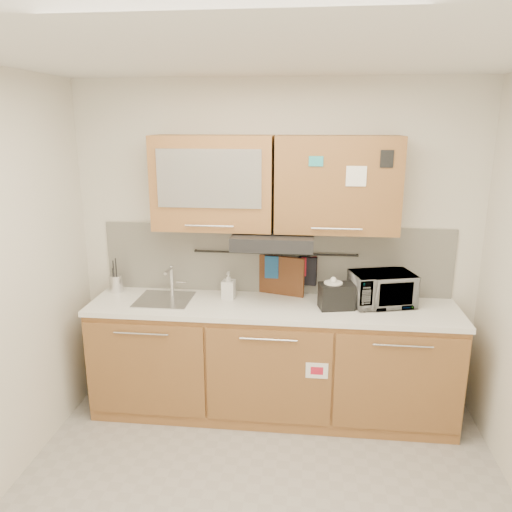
# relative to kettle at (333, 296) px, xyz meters

# --- Properties ---
(ceiling) EXTENTS (3.20, 3.20, 0.00)m
(ceiling) POSITION_rel_kettle_xyz_m (-0.46, -1.18, 1.58)
(ceiling) COLOR white
(ceiling) RESTS_ON wall_back
(wall_back) EXTENTS (3.20, 0.00, 3.20)m
(wall_back) POSITION_rel_kettle_xyz_m (-0.46, 0.32, 0.28)
(wall_back) COLOR silver
(wall_back) RESTS_ON ground
(base_cabinet) EXTENTS (2.80, 0.64, 0.88)m
(base_cabinet) POSITION_rel_kettle_xyz_m (-0.46, 0.01, -0.61)
(base_cabinet) COLOR #AE6F3E
(base_cabinet) RESTS_ON floor
(countertop) EXTENTS (2.82, 0.62, 0.04)m
(countertop) POSITION_rel_kettle_xyz_m (-0.46, 0.01, -0.12)
(countertop) COLOR white
(countertop) RESTS_ON base_cabinet
(backsplash) EXTENTS (2.80, 0.02, 0.56)m
(backsplash) POSITION_rel_kettle_xyz_m (-0.46, 0.31, 0.18)
(backsplash) COLOR silver
(backsplash) RESTS_ON countertop
(upper_cabinets) EXTENTS (1.82, 0.37, 0.70)m
(upper_cabinets) POSITION_rel_kettle_xyz_m (-0.46, 0.14, 0.81)
(upper_cabinets) COLOR #AE6F3E
(upper_cabinets) RESTS_ON wall_back
(range_hood) EXTENTS (0.60, 0.46, 0.10)m
(range_hood) POSITION_rel_kettle_xyz_m (-0.46, 0.07, 0.40)
(range_hood) COLOR black
(range_hood) RESTS_ON upper_cabinets
(sink) EXTENTS (0.42, 0.40, 0.26)m
(sink) POSITION_rel_kettle_xyz_m (-1.31, 0.03, -0.09)
(sink) COLOR silver
(sink) RESTS_ON countertop
(utensil_rail) EXTENTS (1.30, 0.02, 0.02)m
(utensil_rail) POSITION_rel_kettle_xyz_m (-0.46, 0.27, 0.24)
(utensil_rail) COLOR black
(utensil_rail) RESTS_ON backsplash
(utensil_crock) EXTENTS (0.14, 0.14, 0.28)m
(utensil_crock) POSITION_rel_kettle_xyz_m (-1.76, 0.18, -0.02)
(utensil_crock) COLOR silver
(utensil_crock) RESTS_ON countertop
(kettle) EXTENTS (0.18, 0.16, 0.24)m
(kettle) POSITION_rel_kettle_xyz_m (0.00, 0.00, 0.00)
(kettle) COLOR white
(kettle) RESTS_ON countertop
(toaster) EXTENTS (0.28, 0.20, 0.19)m
(toaster) POSITION_rel_kettle_xyz_m (0.03, -0.01, 0.00)
(toaster) COLOR black
(toaster) RESTS_ON countertop
(microwave) EXTENTS (0.52, 0.42, 0.25)m
(microwave) POSITION_rel_kettle_xyz_m (0.37, 0.11, 0.03)
(microwave) COLOR #999999
(microwave) RESTS_ON countertop
(soap_bottle) EXTENTS (0.11, 0.11, 0.22)m
(soap_bottle) POSITION_rel_kettle_xyz_m (-0.81, 0.12, 0.01)
(soap_bottle) COLOR #999999
(soap_bottle) RESTS_ON countertop
(cutting_board) EXTENTS (0.37, 0.13, 0.46)m
(cutting_board) POSITION_rel_kettle_xyz_m (-0.40, 0.26, -0.01)
(cutting_board) COLOR brown
(cutting_board) RESTS_ON utensil_rail
(oven_mitt) EXTENTS (0.11, 0.03, 0.18)m
(oven_mitt) POSITION_rel_kettle_xyz_m (-0.48, 0.26, 0.13)
(oven_mitt) COLOR navy
(oven_mitt) RESTS_ON utensil_rail
(dark_pouch) EXTENTS (0.15, 0.08, 0.23)m
(dark_pouch) POSITION_rel_kettle_xyz_m (-0.20, 0.26, 0.11)
(dark_pouch) COLOR black
(dark_pouch) RESTS_ON utensil_rail
(pot_holder) EXTENTS (0.12, 0.06, 0.15)m
(pot_holder) POSITION_rel_kettle_xyz_m (-0.18, 0.26, 0.15)
(pot_holder) COLOR #A81625
(pot_holder) RESTS_ON utensil_rail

